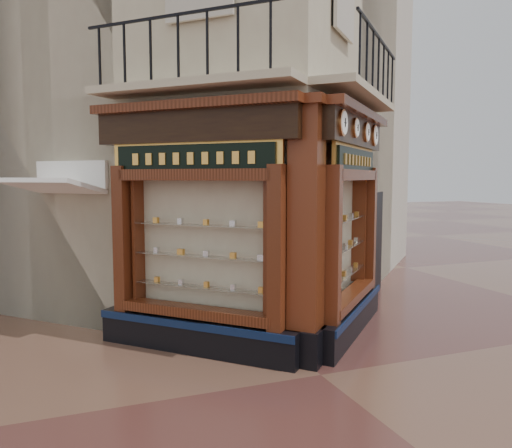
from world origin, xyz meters
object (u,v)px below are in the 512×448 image
clock_a (343,123)px  awning (58,334)px  corner_pilaster (306,236)px  signboard_right (355,161)px  clock_c (367,132)px  clock_d (375,135)px  clock_b (356,128)px  signboard_left (193,159)px

clock_a → awning: 6.16m
corner_pilaster → signboard_right: corner_pilaster is taller
clock_a → signboard_right: bearing=4.7°
clock_c → signboard_right: bearing=163.5°
clock_a → awning: bearing=100.4°
clock_d → clock_c: bearing=-180.0°
clock_b → signboard_right: size_ratio=0.16×
awning → signboard_left: 4.14m
clock_c → awning: (-5.33, 1.62, -3.62)m
clock_c → signboard_left: 3.31m
signboard_left → signboard_right: signboard_left is taller
corner_pilaster → clock_a: bearing=-47.1°
clock_b → clock_c: 0.87m
clock_c → clock_d: 0.77m
clock_d → awning: (-5.87, 1.07, -3.62)m
awning → clock_d: bearing=-145.3°
awning → clock_c: bearing=-151.9°
clock_b → signboard_left: bearing=125.7°
signboard_left → corner_pilaster: bearing=-169.8°
clock_d → signboard_right: 1.26m
clock_b → clock_d: bearing=0.0°
clock_c → clock_d: clock_d is taller
clock_b → clock_a: bearing=-180.0°
clock_a → clock_c: size_ratio=1.13×
clock_a → signboard_right: clock_a is taller
clock_a → clock_c: 1.73m
corner_pilaster → clock_b: bearing=-18.9°
clock_b → clock_c: bearing=0.0°
corner_pilaster → clock_a: size_ratio=9.94×
awning → signboard_right: size_ratio=0.81×
clock_c → signboard_left: clock_c is taller
clock_c → signboard_right: size_ratio=0.18×
signboard_left → clock_c: bearing=-131.7°
clock_a → signboard_left: size_ratio=0.19×
clock_a → clock_c: bearing=0.0°
clock_b → signboard_right: clock_b is taller
clock_c → clock_d: bearing=0.0°
corner_pilaster → signboard_left: corner_pilaster is taller
clock_c → clock_a: bearing=-180.0°
corner_pilaster → clock_b: size_ratio=12.19×
clock_d → signboard_right: (-0.89, -0.73, -0.52)m
corner_pilaster → clock_d: size_ratio=9.71×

